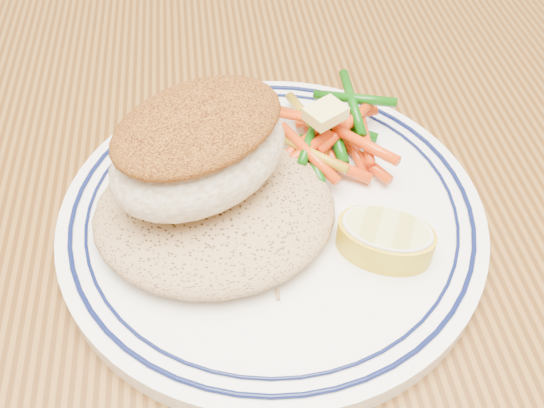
{
  "coord_description": "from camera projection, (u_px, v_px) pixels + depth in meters",
  "views": [
    {
      "loc": [
        0.01,
        -0.3,
        1.06
      ],
      "look_at": [
        0.04,
        -0.04,
        0.77
      ],
      "focal_mm": 40.0,
      "sensor_mm": 36.0,
      "label": 1
    }
  ],
  "objects": [
    {
      "name": "dining_table",
      "position": [
        215.0,
        270.0,
        0.5
      ],
      "size": [
        1.5,
        0.9,
        0.75
      ],
      "color": "#4E2D0F",
      "rests_on": "ground"
    },
    {
      "name": "plate",
      "position": [
        272.0,
        215.0,
        0.39
      ],
      "size": [
        0.27,
        0.27,
        0.02
      ],
      "color": "white",
      "rests_on": "dining_table"
    },
    {
      "name": "rice_pilaf",
      "position": [
        215.0,
        207.0,
        0.37
      ],
      "size": [
        0.15,
        0.13,
        0.03
      ],
      "primitive_type": "ellipsoid",
      "color": "#A47F52",
      "rests_on": "plate"
    },
    {
      "name": "fish_fillet",
      "position": [
        199.0,
        148.0,
        0.35
      ],
      "size": [
        0.14,
        0.13,
        0.06
      ],
      "color": "beige",
      "rests_on": "rice_pilaf"
    },
    {
      "name": "vegetable_pile",
      "position": [
        330.0,
        135.0,
        0.42
      ],
      "size": [
        0.11,
        0.1,
        0.03
      ],
      "color": "red",
      "rests_on": "plate"
    },
    {
      "name": "butter_pat",
      "position": [
        326.0,
        113.0,
        0.4
      ],
      "size": [
        0.03,
        0.03,
        0.01
      ],
      "primitive_type": "cube",
      "rotation": [
        0.0,
        0.0,
        0.55
      ],
      "color": "#F9ED7A",
      "rests_on": "vegetable_pile"
    },
    {
      "name": "lemon_wedge",
      "position": [
        385.0,
        238.0,
        0.36
      ],
      "size": [
        0.07,
        0.07,
        0.02
      ],
      "color": "yellow",
      "rests_on": "plate"
    }
  ]
}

